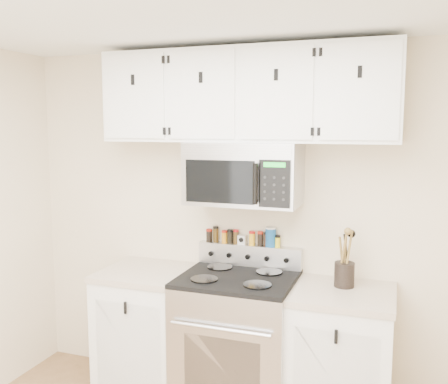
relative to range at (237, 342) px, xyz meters
name	(u,v)px	position (x,y,z in m)	size (l,w,h in m)	color
back_wall	(251,224)	(0.00, 0.32, 0.76)	(3.50, 0.01, 2.50)	beige
range	(237,342)	(0.00, 0.00, 0.00)	(0.76, 0.65, 1.10)	#B7B7BA
base_cabinet_left	(149,331)	(-0.69, 0.02, -0.03)	(0.64, 0.62, 0.92)	white
base_cabinet_right	(341,360)	(0.69, 0.02, -0.03)	(0.64, 0.62, 0.92)	white
microwave	(244,174)	(0.00, 0.13, 1.14)	(0.76, 0.44, 0.42)	#9E9EA3
upper_cabinets	(245,96)	(0.00, 0.15, 1.66)	(2.00, 0.35, 0.62)	white
utensil_crock	(344,272)	(0.69, 0.11, 0.53)	(0.13, 0.13, 0.37)	black
kitchen_timer	(242,240)	(-0.06, 0.28, 0.65)	(0.06, 0.05, 0.07)	silver
salt_canister	(271,237)	(0.15, 0.28, 0.68)	(0.08, 0.08, 0.14)	#155395
spice_jar_0	(209,235)	(-0.31, 0.28, 0.66)	(0.05, 0.05, 0.09)	black
spice_jar_1	(216,234)	(-0.26, 0.28, 0.67)	(0.04, 0.04, 0.12)	#3A290E
spice_jar_2	(224,236)	(-0.19, 0.28, 0.66)	(0.04, 0.04, 0.09)	orange
spice_jar_3	(230,236)	(-0.15, 0.28, 0.67)	(0.04, 0.04, 0.10)	black
spice_jar_4	(236,237)	(-0.10, 0.28, 0.67)	(0.04, 0.04, 0.11)	#463010
spice_jar_5	(252,238)	(0.02, 0.28, 0.66)	(0.04, 0.04, 0.10)	gold
spice_jar_6	(260,239)	(0.08, 0.28, 0.67)	(0.04, 0.04, 0.10)	black
spice_jar_7	(267,239)	(0.13, 0.28, 0.67)	(0.04, 0.04, 0.10)	#3D1F0E
spice_jar_8	(278,241)	(0.20, 0.28, 0.66)	(0.04, 0.04, 0.09)	yellow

